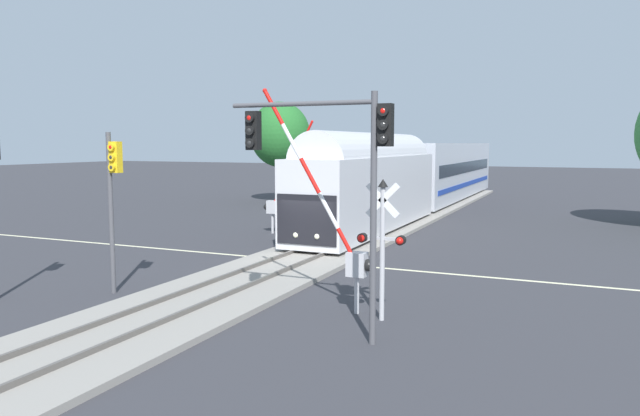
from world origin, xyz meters
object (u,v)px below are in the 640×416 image
crossing_gate_near (345,241)px  traffic_signal_median (113,186)px  pine_left_background (280,135)px  traffic_signal_near_right (333,155)px  crossing_signal_mast (382,235)px  crossing_gate_far (277,197)px  commuter_train (421,174)px

crossing_gate_near → traffic_signal_median: bearing=-172.5°
crossing_gate_near → pine_left_background: 33.30m
crossing_gate_near → traffic_signal_near_right: crossing_gate_near is taller
traffic_signal_median → pine_left_background: pine_left_background is taller
crossing_signal_mast → traffic_signal_median: (-8.90, -0.63, 1.12)m
crossing_gate_far → traffic_signal_near_right: bearing=-57.6°
crossing_gate_near → pine_left_background: (-17.00, 28.42, 3.49)m
crossing_gate_near → crossing_signal_mast: (1.24, -0.38, 0.30)m
traffic_signal_median → traffic_signal_near_right: bearing=-9.4°
traffic_signal_near_right → pine_left_background: pine_left_background is taller
commuter_train → traffic_signal_median: 27.11m
commuter_train → traffic_signal_near_right: bearing=-79.8°
crossing_signal_mast → traffic_signal_median: traffic_signal_median is taller
crossing_signal_mast → traffic_signal_near_right: traffic_signal_near_right is taller
pine_left_background → traffic_signal_median: bearing=-72.4°
traffic_signal_median → traffic_signal_near_right: traffic_signal_near_right is taller
crossing_gate_far → traffic_signal_near_right: size_ratio=0.99×
crossing_signal_mast → traffic_signal_median: 8.99m
crossing_gate_far → crossing_signal_mast: bearing=-52.0°
commuter_train → pine_left_background: (-12.54, 2.52, 2.83)m
commuter_train → traffic_signal_median: bearing=-96.8°
commuter_train → crossing_gate_far: size_ratio=6.73×
commuter_train → crossing_gate_far: bearing=-109.2°
crossing_gate_near → pine_left_background: bearing=120.9°
commuter_train → crossing_gate_far: crossing_gate_far is taller
crossing_gate_far → traffic_signal_median: size_ratio=1.16×
commuter_train → crossing_gate_near: (4.46, -25.90, -0.67)m
crossing_gate_far → traffic_signal_median: 13.96m
pine_left_background → crossing_signal_mast: bearing=-57.6°
pine_left_background → crossing_gate_near: bearing=-59.1°
crossing_gate_near → traffic_signal_near_right: bearing=-75.8°
traffic_signal_median → crossing_signal_mast: bearing=4.0°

